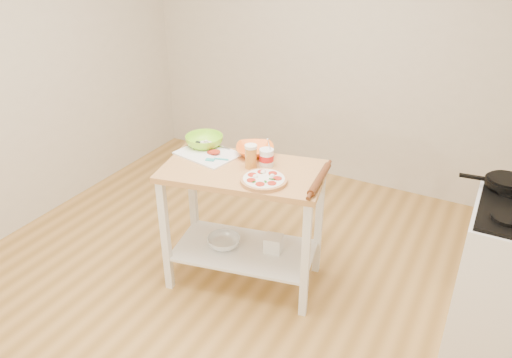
{
  "coord_description": "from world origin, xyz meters",
  "views": [
    {
      "loc": [
        1.45,
        -2.13,
        2.36
      ],
      "look_at": [
        0.12,
        0.35,
        0.87
      ],
      "focal_mm": 35.0,
      "sensor_mm": 36.0,
      "label": 1
    }
  ],
  "objects_px": {
    "beer_pint": "(251,156)",
    "orange_bowl": "(255,150)",
    "skillet": "(506,182)",
    "pizza": "(264,180)",
    "knife": "(208,145)",
    "prep_island": "(244,203)",
    "cutting_board": "(208,153)",
    "shelf_glass_bowl": "(224,242)",
    "rolling_pin": "(320,179)",
    "yogurt_tub": "(266,157)",
    "green_bowl": "(204,141)",
    "spatula": "(216,159)",
    "shelf_bin": "(273,244)"
  },
  "relations": [
    {
      "from": "skillet",
      "to": "green_bowl",
      "type": "distance_m",
      "value": 1.95
    },
    {
      "from": "skillet",
      "to": "pizza",
      "type": "height_order",
      "value": "skillet"
    },
    {
      "from": "shelf_glass_bowl",
      "to": "beer_pint",
      "type": "bearing_deg",
      "value": 23.62
    },
    {
      "from": "cutting_board",
      "to": "rolling_pin",
      "type": "distance_m",
      "value": 0.83
    },
    {
      "from": "pizza",
      "to": "green_bowl",
      "type": "height_order",
      "value": "green_bowl"
    },
    {
      "from": "pizza",
      "to": "knife",
      "type": "bearing_deg",
      "value": 154.67
    },
    {
      "from": "pizza",
      "to": "spatula",
      "type": "distance_m",
      "value": 0.43
    },
    {
      "from": "rolling_pin",
      "to": "spatula",
      "type": "bearing_deg",
      "value": -175.97
    },
    {
      "from": "spatula",
      "to": "cutting_board",
      "type": "bearing_deg",
      "value": 131.65
    },
    {
      "from": "pizza",
      "to": "cutting_board",
      "type": "bearing_deg",
      "value": 161.19
    },
    {
      "from": "pizza",
      "to": "beer_pint",
      "type": "xyz_separation_m",
      "value": [
        -0.17,
        0.14,
        0.06
      ]
    },
    {
      "from": "prep_island",
      "to": "spatula",
      "type": "height_order",
      "value": "spatula"
    },
    {
      "from": "green_bowl",
      "to": "skillet",
      "type": "bearing_deg",
      "value": 7.95
    },
    {
      "from": "cutting_board",
      "to": "knife",
      "type": "height_order",
      "value": "cutting_board"
    },
    {
      "from": "yogurt_tub",
      "to": "rolling_pin",
      "type": "relative_size",
      "value": 0.52
    },
    {
      "from": "pizza",
      "to": "knife",
      "type": "relative_size",
      "value": 1.09
    },
    {
      "from": "green_bowl",
      "to": "spatula",
      "type": "bearing_deg",
      "value": -39.77
    },
    {
      "from": "cutting_board",
      "to": "orange_bowl",
      "type": "bearing_deg",
      "value": 38.7
    },
    {
      "from": "green_bowl",
      "to": "beer_pint",
      "type": "distance_m",
      "value": 0.47
    },
    {
      "from": "prep_island",
      "to": "orange_bowl",
      "type": "bearing_deg",
      "value": 99.05
    },
    {
      "from": "shelf_glass_bowl",
      "to": "shelf_bin",
      "type": "distance_m",
      "value": 0.36
    },
    {
      "from": "skillet",
      "to": "spatula",
      "type": "bearing_deg",
      "value": -172.6
    },
    {
      "from": "skillet",
      "to": "pizza",
      "type": "relative_size",
      "value": 1.31
    },
    {
      "from": "beer_pint",
      "to": "knife",
      "type": "bearing_deg",
      "value": 161.49
    },
    {
      "from": "pizza",
      "to": "skillet",
      "type": "bearing_deg",
      "value": 22.37
    },
    {
      "from": "pizza",
      "to": "spatula",
      "type": "relative_size",
      "value": 2.03
    },
    {
      "from": "rolling_pin",
      "to": "cutting_board",
      "type": "bearing_deg",
      "value": 178.38
    },
    {
      "from": "shelf_bin",
      "to": "skillet",
      "type": "bearing_deg",
      "value": 15.36
    },
    {
      "from": "knife",
      "to": "shelf_bin",
      "type": "relative_size",
      "value": 2.29
    },
    {
      "from": "pizza",
      "to": "knife",
      "type": "xyz_separation_m",
      "value": [
        -0.59,
        0.28,
        0.0
      ]
    },
    {
      "from": "beer_pint",
      "to": "orange_bowl",
      "type": "bearing_deg",
      "value": 110.81
    },
    {
      "from": "prep_island",
      "to": "pizza",
      "type": "distance_m",
      "value": 0.35
    },
    {
      "from": "orange_bowl",
      "to": "yogurt_tub",
      "type": "height_order",
      "value": "yogurt_tub"
    },
    {
      "from": "pizza",
      "to": "rolling_pin",
      "type": "distance_m",
      "value": 0.34
    },
    {
      "from": "prep_island",
      "to": "rolling_pin",
      "type": "distance_m",
      "value": 0.58
    },
    {
      "from": "skillet",
      "to": "yogurt_tub",
      "type": "height_order",
      "value": "yogurt_tub"
    },
    {
      "from": "pizza",
      "to": "knife",
      "type": "distance_m",
      "value": 0.65
    },
    {
      "from": "prep_island",
      "to": "pizza",
      "type": "relative_size",
      "value": 3.91
    },
    {
      "from": "yogurt_tub",
      "to": "shelf_glass_bowl",
      "type": "relative_size",
      "value": 0.87
    },
    {
      "from": "pizza",
      "to": "spatula",
      "type": "height_order",
      "value": "pizza"
    },
    {
      "from": "orange_bowl",
      "to": "shelf_bin",
      "type": "xyz_separation_m",
      "value": [
        0.23,
        -0.15,
        -0.61
      ]
    },
    {
      "from": "rolling_pin",
      "to": "shelf_bin",
      "type": "bearing_deg",
      "value": 175.97
    },
    {
      "from": "beer_pint",
      "to": "green_bowl",
      "type": "bearing_deg",
      "value": 163.36
    },
    {
      "from": "cutting_board",
      "to": "beer_pint",
      "type": "relative_size",
      "value": 2.82
    },
    {
      "from": "orange_bowl",
      "to": "green_bowl",
      "type": "height_order",
      "value": "green_bowl"
    },
    {
      "from": "shelf_bin",
      "to": "pizza",
      "type": "bearing_deg",
      "value": -86.44
    },
    {
      "from": "prep_island",
      "to": "shelf_glass_bowl",
      "type": "distance_m",
      "value": 0.38
    },
    {
      "from": "beer_pint",
      "to": "rolling_pin",
      "type": "xyz_separation_m",
      "value": [
        0.47,
        0.02,
        -0.06
      ]
    },
    {
      "from": "cutting_board",
      "to": "shelf_glass_bowl",
      "type": "distance_m",
      "value": 0.65
    },
    {
      "from": "skillet",
      "to": "cutting_board",
      "type": "distance_m",
      "value": 1.88
    }
  ]
}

